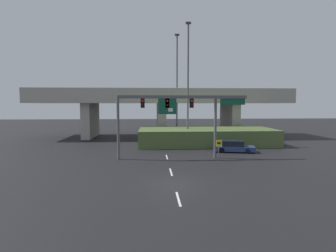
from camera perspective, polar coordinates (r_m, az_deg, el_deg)
ground_plane at (r=19.29m, az=1.30°, el=-12.25°), size 160.00×160.00×0.00m
lane_markings at (r=31.25m, az=-0.58°, el=-5.60°), size 0.14×33.47×0.01m
signal_gantry at (r=26.84m, az=1.86°, el=3.80°), size 13.34×0.44×6.53m
speed_limit_sign at (r=26.58m, az=10.98°, el=-4.50°), size 0.60×0.11×2.13m
highway_light_pole_near at (r=36.15m, az=4.37°, el=9.57°), size 0.70×0.36×16.55m
highway_light_pole_far at (r=41.04m, az=1.96°, el=8.83°), size 0.70×0.36×16.29m
overpass_bridge at (r=45.16m, az=-1.51°, el=4.83°), size 42.45×9.71×8.10m
grass_embankment at (r=37.28m, az=8.22°, el=-2.23°), size 18.60×8.10×2.22m
parked_sedan_near_right at (r=31.87m, az=14.05°, el=-4.39°), size 4.96×2.70×1.37m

